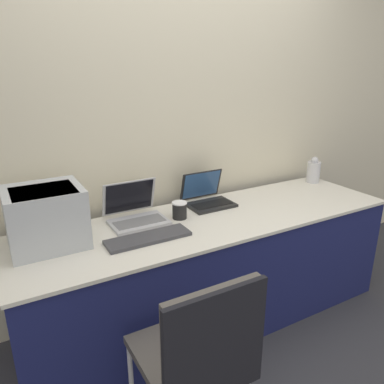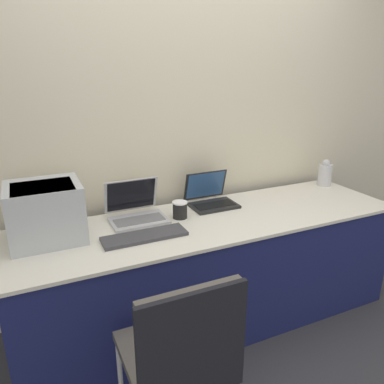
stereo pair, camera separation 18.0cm
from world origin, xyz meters
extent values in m
plane|color=#333338|center=(0.00, 0.00, 0.00)|extent=(14.00, 14.00, 0.00)
cube|color=beige|center=(0.00, 0.79, 1.30)|extent=(8.00, 0.05, 2.60)
cube|color=#191E51|center=(0.00, 0.34, 0.36)|extent=(2.43, 0.68, 0.72)
cube|color=silver|center=(0.00, 0.34, 0.73)|extent=(2.45, 0.70, 0.02)
cube|color=#B2B7BC|center=(-0.96, 0.46, 0.89)|extent=(0.38, 0.34, 0.31)
cube|color=black|center=(-0.96, 0.42, 1.02)|extent=(0.30, 0.26, 0.06)
cube|color=#B7B7BC|center=(-0.44, 0.47, 0.75)|extent=(0.34, 0.23, 0.02)
cube|color=slate|center=(-0.44, 0.46, 0.76)|extent=(0.30, 0.13, 0.00)
cube|color=#B7B7BC|center=(-0.44, 0.63, 0.86)|extent=(0.34, 0.07, 0.22)
cube|color=black|center=(-0.44, 0.62, 0.86)|extent=(0.30, 0.06, 0.20)
cube|color=black|center=(0.09, 0.51, 0.75)|extent=(0.31, 0.20, 0.02)
cube|color=black|center=(0.09, 0.50, 0.76)|extent=(0.27, 0.11, 0.00)
cube|color=black|center=(0.09, 0.64, 0.85)|extent=(0.31, 0.06, 0.20)
cube|color=#2D5184|center=(0.09, 0.64, 0.85)|extent=(0.28, 0.05, 0.18)
cube|color=#3D3D42|center=(-0.48, 0.25, 0.75)|extent=(0.47, 0.15, 0.02)
cylinder|color=black|center=(-0.19, 0.43, 0.79)|extent=(0.09, 0.09, 0.10)
cylinder|color=white|center=(-0.19, 0.43, 0.84)|extent=(0.09, 0.09, 0.01)
cylinder|color=silver|center=(1.11, 0.57, 0.82)|extent=(0.10, 0.10, 0.17)
sphere|color=silver|center=(1.11, 0.57, 0.92)|extent=(0.06, 0.06, 0.06)
cube|color=#4C4742|center=(-0.55, -0.30, 0.42)|extent=(0.42, 0.45, 0.04)
cube|color=#4C4742|center=(-0.55, -0.51, 0.66)|extent=(0.42, 0.03, 0.44)
cylinder|color=silver|center=(-0.74, -0.09, 0.20)|extent=(0.02, 0.02, 0.40)
cylinder|color=silver|center=(-0.36, -0.09, 0.20)|extent=(0.02, 0.02, 0.40)
cube|color=black|center=(-0.55, -0.54, 0.64)|extent=(0.44, 0.02, 0.49)
camera|label=1|loc=(-1.18, -1.47, 1.64)|focal=35.00mm
camera|label=2|loc=(-1.02, -1.56, 1.64)|focal=35.00mm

